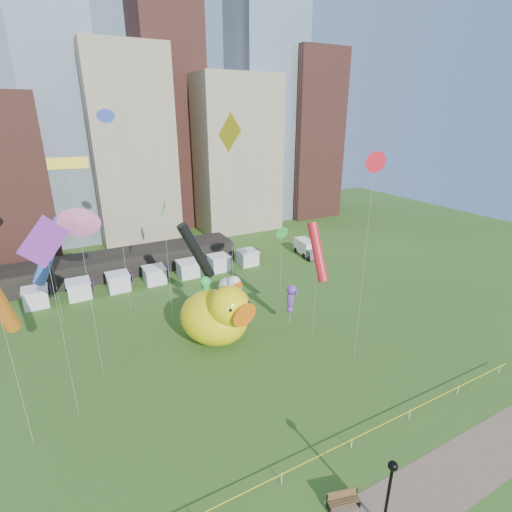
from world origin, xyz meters
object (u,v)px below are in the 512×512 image
seahorse_green (206,289)px  big_duck (217,315)px  lamppost (389,488)px  small_duck (231,286)px  seahorse_purple (291,297)px  park_bench (343,499)px  box_truck (307,248)px

seahorse_green → big_duck: bearing=-75.7°
seahorse_green → lamppost: (0.32, -27.02, -1.10)m
small_duck → lamppost: bearing=-106.1°
seahorse_purple → park_bench: (-9.07, -19.82, -3.10)m
big_duck → park_bench: bearing=-108.2°
big_duck → lamppost: big_duck is taller
box_truck → lamppost: bearing=-112.5°
park_bench → lamppost: bearing=-46.9°
big_duck → small_duck: big_duck is taller
lamppost → big_duck: bearing=91.8°
big_duck → box_truck: size_ratio=1.62×
park_bench → box_truck: (24.40, 38.17, 0.73)m
box_truck → park_bench: bearing=-115.2°
small_duck → seahorse_green: bearing=-143.1°
seahorse_purple → seahorse_green: bearing=136.7°
seahorse_green → box_truck: seahorse_green is taller
seahorse_purple → big_duck: bearing=162.3°
lamppost → seahorse_green: bearing=90.7°
small_duck → box_truck: 19.79m
seahorse_green → seahorse_purple: bearing=-11.1°
box_truck → seahorse_green: bearing=-143.0°
park_bench → box_truck: bearing=72.9°
big_duck → box_truck: bearing=19.1°
big_duck → small_duck: size_ratio=2.39×
small_duck → box_truck: bearing=17.1°
small_duck → park_bench: 30.75m
seahorse_green → small_duck: bearing=64.0°
park_bench → box_truck: 45.31m
big_duck → park_bench: size_ratio=4.68×
big_duck → park_bench: (-0.43, -20.65, -2.66)m
seahorse_purple → box_truck: seahorse_purple is taller
seahorse_green → seahorse_purple: size_ratio=1.17×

